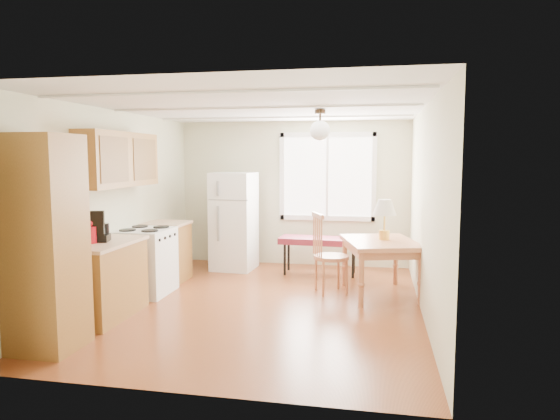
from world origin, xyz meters
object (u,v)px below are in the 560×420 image
(dining_table, at_px, (380,248))
(chair, at_px, (324,247))
(bench, at_px, (320,242))
(refrigerator, at_px, (234,221))

(dining_table, distance_m, chair, 0.76)
(dining_table, relative_size, chair, 1.26)
(bench, bearing_deg, refrigerator, 178.74)
(refrigerator, distance_m, dining_table, 2.68)
(refrigerator, distance_m, bench, 1.49)
(refrigerator, relative_size, bench, 1.24)
(refrigerator, xyz_separation_m, dining_table, (2.41, -1.17, -0.16))
(dining_table, bearing_deg, chair, 170.27)
(refrigerator, bearing_deg, bench, -0.81)
(bench, xyz_separation_m, dining_table, (0.95, -1.06, 0.12))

